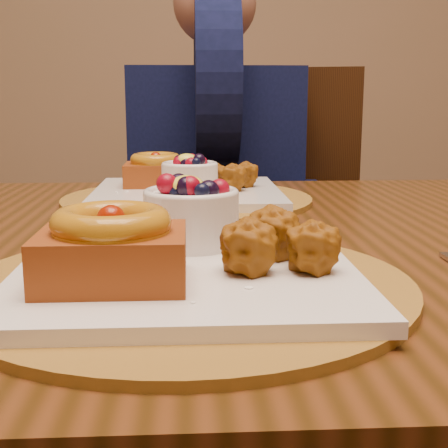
# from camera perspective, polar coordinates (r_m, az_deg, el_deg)

# --- Properties ---
(dining_table) EXTENTS (1.60, 0.90, 0.76)m
(dining_table) POSITION_cam_1_polar(r_m,az_deg,el_deg) (0.76, -3.34, -6.49)
(dining_table) COLOR #311D09
(dining_table) RESTS_ON ground
(place_setting_near) EXTENTS (0.38, 0.38, 0.09)m
(place_setting_near) POSITION_cam_1_polar(r_m,az_deg,el_deg) (0.53, -3.79, -3.15)
(place_setting_near) COLOR brown
(place_setting_near) RESTS_ON dining_table
(place_setting_far) EXTENTS (0.38, 0.38, 0.08)m
(place_setting_far) POSITION_cam_1_polar(r_m,az_deg,el_deg) (0.95, -3.52, 3.23)
(place_setting_far) COLOR brown
(place_setting_far) RESTS_ON dining_table
(chair_far) EXTENTS (0.59, 0.59, 0.98)m
(chair_far) POSITION_cam_1_polar(r_m,az_deg,el_deg) (1.41, 2.26, -3.66)
(chair_far) COLOR black
(chair_far) RESTS_ON ground
(diner) EXTENTS (0.46, 0.46, 0.75)m
(diner) POSITION_cam_1_polar(r_m,az_deg,el_deg) (1.39, -0.80, 7.09)
(diner) COLOR black
(diner) RESTS_ON ground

